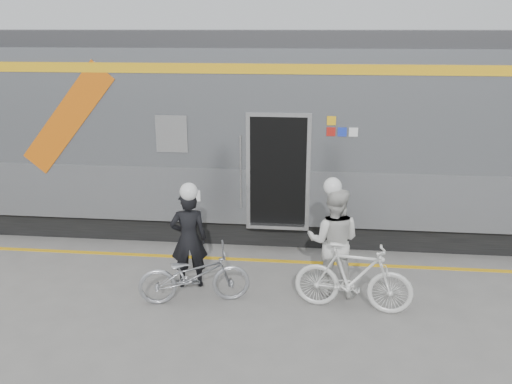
# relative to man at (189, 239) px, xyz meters

# --- Properties ---
(ground) EXTENTS (90.00, 90.00, 0.00)m
(ground) POSITION_rel_man_xyz_m (0.76, -1.03, -0.83)
(ground) COLOR slate
(ground) RESTS_ON ground
(train) EXTENTS (24.00, 3.17, 4.10)m
(train) POSITION_rel_man_xyz_m (-0.85, 3.16, 1.23)
(train) COLOR black
(train) RESTS_ON ground
(safety_strip) EXTENTS (24.00, 0.12, 0.01)m
(safety_strip) POSITION_rel_man_xyz_m (0.76, 1.12, -0.82)
(safety_strip) COLOR gold
(safety_strip) RESTS_ON ground
(man) EXTENTS (0.68, 0.53, 1.66)m
(man) POSITION_rel_man_xyz_m (0.00, 0.00, 0.00)
(man) COLOR black
(man) RESTS_ON ground
(bicycle_left) EXTENTS (1.83, 0.99, 0.91)m
(bicycle_left) POSITION_rel_man_xyz_m (0.20, -0.55, -0.37)
(bicycle_left) COLOR #A3A5AB
(bicycle_left) RESTS_ON ground
(woman) EXTENTS (0.95, 0.79, 1.78)m
(woman) POSITION_rel_man_xyz_m (2.35, 0.01, 0.06)
(woman) COLOR silver
(woman) RESTS_ON ground
(bicycle_right) EXTENTS (1.85, 0.75, 1.08)m
(bicycle_right) POSITION_rel_man_xyz_m (2.65, -0.54, -0.29)
(bicycle_right) COLOR silver
(bicycle_right) RESTS_ON ground
(helmet_man) EXTENTS (0.29, 0.29, 0.29)m
(helmet_man) POSITION_rel_man_xyz_m (0.00, 0.00, 0.97)
(helmet_man) COLOR white
(helmet_man) RESTS_ON man
(helmet_woman) EXTENTS (0.28, 0.28, 0.28)m
(helmet_woman) POSITION_rel_man_xyz_m (2.35, 0.01, 1.09)
(helmet_woman) COLOR white
(helmet_woman) RESTS_ON woman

